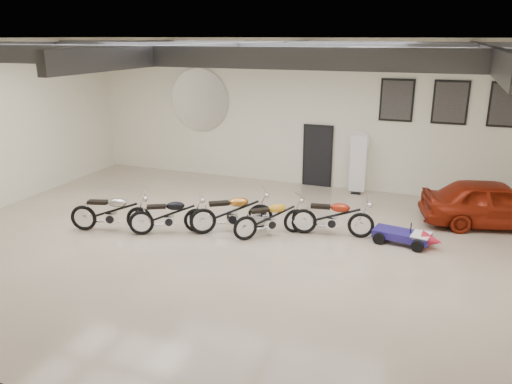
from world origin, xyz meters
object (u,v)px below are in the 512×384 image
at_px(banner_stand, 358,166).
at_px(motorcycle_black, 169,214).
at_px(motorcycle_red, 332,216).
at_px(go_kart, 408,233).
at_px(motorcycle_yellow, 271,217).
at_px(motorcycle_gold, 232,211).
at_px(vintage_car, 494,203).
at_px(motorcycle_silver, 111,211).

bearing_deg(banner_stand, motorcycle_black, -130.46).
relative_size(motorcycle_red, go_kart, 1.25).
bearing_deg(banner_stand, motorcycle_red, -92.53).
height_order(motorcycle_yellow, motorcycle_red, motorcycle_red).
relative_size(banner_stand, motorcycle_yellow, 0.95).
distance_m(motorcycle_black, motorcycle_gold, 1.67).
relative_size(go_kart, vintage_car, 0.44).
bearing_deg(motorcycle_red, motorcycle_gold, -174.71).
xyz_separation_m(banner_stand, vintage_car, (4.03, -1.64, -0.31)).
bearing_deg(banner_stand, motorcycle_gold, -122.07).
xyz_separation_m(banner_stand, motorcycle_red, (0.03, -3.91, -0.42)).
xyz_separation_m(motorcycle_black, motorcycle_red, (4.09, 1.38, 0.02)).
xyz_separation_m(motorcycle_black, vintage_car, (8.10, 3.65, 0.12)).
bearing_deg(motorcycle_black, go_kart, -14.81).
bearing_deg(motorcycle_red, banner_stand, 81.12).
bearing_deg(vintage_car, motorcycle_yellow, 102.76).
relative_size(motorcycle_gold, vintage_car, 0.58).
distance_m(motorcycle_silver, motorcycle_yellow, 4.29).
relative_size(banner_stand, motorcycle_silver, 0.88).
xyz_separation_m(motorcycle_silver, motorcycle_gold, (3.04, 1.12, 0.00)).
xyz_separation_m(banner_stand, go_kart, (1.94, -3.84, -0.66)).
height_order(motorcycle_yellow, vintage_car, vintage_car).
xyz_separation_m(motorcycle_silver, motorcycle_red, (5.62, 1.79, -0.02)).
bearing_deg(go_kart, motorcycle_black, -156.79).
relative_size(motorcycle_gold, go_kart, 1.30).
height_order(banner_stand, go_kart, banner_stand).
bearing_deg(motorcycle_black, vintage_car, -4.11).
height_order(banner_stand, motorcycle_yellow, banner_stand).
xyz_separation_m(motorcycle_red, vintage_car, (4.01, 2.27, 0.10)).
height_order(motorcycle_silver, motorcycle_yellow, motorcycle_silver).
bearing_deg(motorcycle_silver, go_kart, -2.24).
xyz_separation_m(motorcycle_black, motorcycle_yellow, (2.60, 0.77, -0.01)).
relative_size(motorcycle_silver, motorcycle_black, 1.07).
bearing_deg(motorcycle_red, motorcycle_silver, -171.62).
xyz_separation_m(motorcycle_red, go_kart, (1.92, 0.07, -0.24)).
bearing_deg(motorcycle_yellow, go_kart, -31.27).
bearing_deg(motorcycle_gold, motorcycle_black, 171.74).
bearing_deg(motorcycle_silver, motorcycle_black, -1.11).
bearing_deg(motorcycle_black, motorcycle_silver, 166.62).
relative_size(motorcycle_silver, vintage_car, 0.57).
height_order(banner_stand, vintage_car, banner_stand).
bearing_deg(motorcycle_red, motorcycle_yellow, -167.02).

